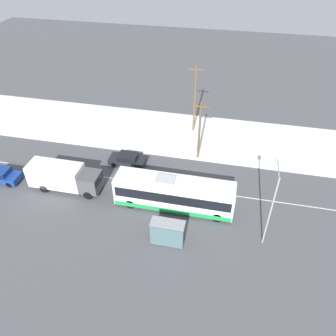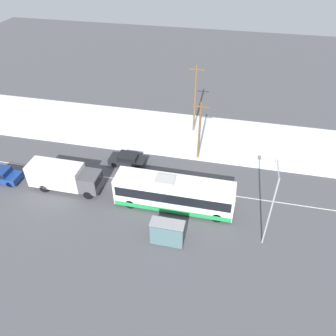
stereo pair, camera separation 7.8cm
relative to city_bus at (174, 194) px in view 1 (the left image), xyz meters
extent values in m
plane|color=#4C4C51|center=(1.58, 2.74, -1.63)|extent=(120.00, 120.00, 0.00)
cube|color=silver|center=(1.58, 13.10, -1.57)|extent=(80.00, 10.35, 0.12)
cube|color=silver|center=(1.58, 2.74, -1.63)|extent=(60.00, 0.12, 0.00)
cube|color=white|center=(0.00, 0.00, 0.06)|extent=(11.36, 2.55, 2.82)
cube|color=black|center=(0.00, 0.00, 0.39)|extent=(10.91, 2.57, 1.07)
cube|color=green|center=(0.00, 0.00, -1.10)|extent=(11.25, 2.57, 0.51)
cube|color=#B2B2B2|center=(-0.85, 0.00, 1.59)|extent=(1.80, 1.40, 0.24)
cylinder|color=black|center=(4.28, -1.13, -1.13)|extent=(1.00, 0.28, 1.00)
cylinder|color=black|center=(4.28, 1.14, -1.13)|extent=(1.00, 0.28, 1.00)
cylinder|color=black|center=(-4.08, -1.13, -1.13)|extent=(1.00, 0.28, 1.00)
cylinder|color=black|center=(-4.08, 1.14, -1.13)|extent=(1.00, 0.28, 1.00)
cube|color=silver|center=(-12.32, 0.19, 0.03)|extent=(5.51, 2.30, 2.33)
cube|color=#4C4C51|center=(-8.62, 0.19, -0.22)|extent=(1.90, 2.18, 1.82)
cube|color=black|center=(-7.69, 0.19, 0.14)|extent=(0.06, 1.96, 0.80)
cylinder|color=black|center=(-8.62, -0.83, -1.18)|extent=(0.90, 0.26, 0.90)
cylinder|color=black|center=(-8.62, 1.21, -1.18)|extent=(0.90, 0.26, 0.90)
cylinder|color=black|center=(-13.42, -0.83, -1.18)|extent=(0.90, 0.26, 0.90)
cylinder|color=black|center=(-13.42, 1.21, -1.18)|extent=(0.90, 0.26, 0.90)
cube|color=black|center=(-6.50, 5.44, -1.07)|extent=(4.08, 1.80, 0.67)
cube|color=black|center=(-6.40, 5.44, -0.48)|extent=(2.12, 1.66, 0.51)
cube|color=black|center=(-6.40, 5.44, -0.47)|extent=(1.95, 1.69, 0.41)
cylinder|color=black|center=(-7.84, 4.65, -1.31)|extent=(0.64, 0.22, 0.64)
cylinder|color=black|center=(-7.84, 6.23, -1.31)|extent=(0.64, 0.22, 0.64)
cylinder|color=black|center=(-5.07, 4.65, -1.31)|extent=(0.64, 0.22, 0.64)
cylinder|color=black|center=(-5.07, 6.23, -1.31)|extent=(0.64, 0.22, 0.64)
cube|color=navy|center=(-18.78, -0.13, -1.06)|extent=(4.16, 1.80, 0.68)
cylinder|color=black|center=(-17.40, -0.92, -1.31)|extent=(0.64, 0.22, 0.64)
cylinder|color=black|center=(-17.40, 0.66, -1.31)|extent=(0.64, 0.22, 0.64)
cylinder|color=#23232D|center=(-0.23, -3.41, -1.21)|extent=(0.13, 0.13, 0.83)
cylinder|color=#23232D|center=(0.02, -3.41, -1.21)|extent=(0.13, 0.13, 0.83)
cube|color=black|center=(-0.11, -3.41, -0.46)|extent=(0.43, 0.23, 0.68)
sphere|color=tan|center=(-0.11, -3.41, 0.03)|extent=(0.29, 0.29, 0.29)
cylinder|color=black|center=(-0.38, -3.41, -0.50)|extent=(0.11, 0.11, 0.65)
cylinder|color=black|center=(0.16, -3.41, -0.50)|extent=(0.11, 0.11, 0.65)
cube|color=gray|center=(0.36, -4.49, 0.74)|extent=(2.90, 1.20, 0.06)
cube|color=slate|center=(0.36, -5.07, -0.43)|extent=(2.78, 0.04, 2.16)
cylinder|color=#474C51|center=(-1.05, -3.93, -0.46)|extent=(0.08, 0.08, 2.34)
cylinder|color=#474C51|center=(1.76, -3.93, -0.46)|extent=(0.08, 0.08, 2.34)
cylinder|color=#474C51|center=(-1.05, -5.05, -0.46)|extent=(0.08, 0.08, 2.34)
cylinder|color=#474C51|center=(1.76, -5.05, -0.46)|extent=(0.08, 0.08, 2.34)
cylinder|color=#9EA3A8|center=(8.44, -2.75, 2.03)|extent=(0.14, 0.14, 7.31)
cylinder|color=#9EA3A8|center=(8.44, -1.55, 5.53)|extent=(0.10, 2.39, 0.10)
cube|color=silver|center=(8.44, -0.36, 5.46)|extent=(0.36, 0.60, 0.16)
cylinder|color=brown|center=(1.11, 8.45, 1.96)|extent=(0.24, 0.24, 7.18)
cube|color=brown|center=(1.11, 8.45, 5.05)|extent=(1.80, 0.12, 0.12)
cylinder|color=brown|center=(-0.35, 14.36, 2.79)|extent=(0.24, 0.24, 8.84)
cube|color=brown|center=(-0.35, 14.36, 6.71)|extent=(1.80, 0.12, 0.12)
camera|label=1|loc=(4.36, -22.64, 21.09)|focal=35.00mm
camera|label=2|loc=(4.43, -22.62, 21.09)|focal=35.00mm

